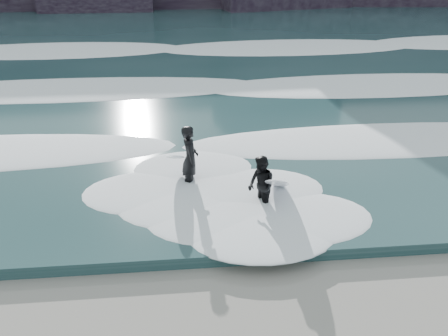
{
  "coord_description": "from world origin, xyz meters",
  "views": [
    {
      "loc": [
        -1.33,
        -6.0,
        6.75
      ],
      "look_at": [
        -0.12,
        6.03,
        1.0
      ],
      "focal_mm": 40.0,
      "sensor_mm": 36.0,
      "label": 1
    }
  ],
  "objects": [
    {
      "name": "foam_mid",
      "position": [
        0.0,
        16.0,
        0.42
      ],
      "size": [
        60.0,
        4.0,
        0.24
      ],
      "primitive_type": "ellipsoid",
      "color": "white",
      "rests_on": "sea"
    },
    {
      "name": "foam_near",
      "position": [
        0.0,
        9.0,
        0.4
      ],
      "size": [
        60.0,
        3.2,
        0.2
      ],
      "primitive_type": "ellipsoid",
      "color": "white",
      "rests_on": "sea"
    },
    {
      "name": "sea",
      "position": [
        0.0,
        29.0,
        0.15
      ],
      "size": [
        90.0,
        52.0,
        0.3
      ],
      "primitive_type": "cube",
      "color": "#1F3C3F",
      "rests_on": "ground"
    },
    {
      "name": "foam_far",
      "position": [
        0.0,
        25.0,
        0.45
      ],
      "size": [
        60.0,
        4.8,
        0.3
      ],
      "primitive_type": "ellipsoid",
      "color": "white",
      "rests_on": "sea"
    },
    {
      "name": "surfer_right",
      "position": [
        0.84,
        5.26,
        0.82
      ],
      "size": [
        1.43,
        2.18,
        1.62
      ],
      "color": "black",
      "rests_on": "ground"
    },
    {
      "name": "surfer_left",
      "position": [
        -1.06,
        6.81,
        0.98
      ],
      "size": [
        0.98,
        1.77,
        1.95
      ],
      "color": "black",
      "rests_on": "ground"
    }
  ]
}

